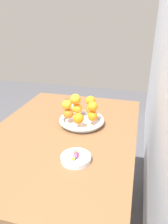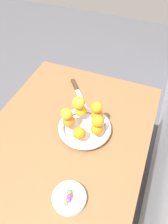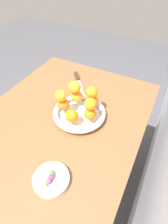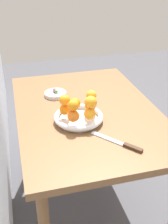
% 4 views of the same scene
% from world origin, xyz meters
% --- Properties ---
extents(ground_plane, '(6.00, 6.00, 0.00)m').
position_xyz_m(ground_plane, '(0.00, 0.00, 0.00)').
color(ground_plane, '#4C4C51').
extents(dining_table, '(1.10, 0.76, 0.74)m').
position_xyz_m(dining_table, '(0.00, 0.00, 0.65)').
color(dining_table, brown).
rests_on(dining_table, ground_plane).
extents(fruit_bowl, '(0.25, 0.25, 0.04)m').
position_xyz_m(fruit_bowl, '(-0.11, 0.07, 0.76)').
color(fruit_bowl, silver).
rests_on(fruit_bowl, dining_table).
extents(candy_dish, '(0.13, 0.13, 0.02)m').
position_xyz_m(candy_dish, '(0.21, 0.14, 0.75)').
color(candy_dish, silver).
rests_on(candy_dish, dining_table).
extents(orange_0, '(0.06, 0.06, 0.06)m').
position_xyz_m(orange_0, '(-0.17, 0.11, 0.81)').
color(orange_0, orange).
rests_on(orange_0, fruit_bowl).
extents(orange_1, '(0.06, 0.06, 0.06)m').
position_xyz_m(orange_1, '(-0.17, 0.03, 0.81)').
color(orange_1, orange).
rests_on(orange_1, fruit_bowl).
extents(orange_2, '(0.06, 0.06, 0.06)m').
position_xyz_m(orange_2, '(-0.09, 0.01, 0.81)').
color(orange_2, orange).
rests_on(orange_2, fruit_bowl).
extents(orange_3, '(0.06, 0.06, 0.06)m').
position_xyz_m(orange_3, '(-0.04, 0.08, 0.81)').
color(orange_3, orange).
rests_on(orange_3, fruit_bowl).
extents(orange_4, '(0.05, 0.05, 0.05)m').
position_xyz_m(orange_4, '(-0.09, 0.14, 0.81)').
color(orange_4, orange).
rests_on(orange_4, fruit_bowl).
extents(orange_5, '(0.05, 0.05, 0.05)m').
position_xyz_m(orange_5, '(-0.10, 0.14, 0.86)').
color(orange_5, orange).
rests_on(orange_5, orange_4).
extents(orange_6, '(0.05, 0.05, 0.05)m').
position_xyz_m(orange_6, '(-0.08, 0.00, 0.86)').
color(orange_6, orange).
rests_on(orange_6, orange_2).
extents(orange_7, '(0.06, 0.06, 0.06)m').
position_xyz_m(orange_7, '(-0.16, 0.03, 0.87)').
color(orange_7, orange).
rests_on(orange_7, orange_1).
extents(orange_8, '(0.05, 0.05, 0.05)m').
position_xyz_m(orange_8, '(-0.17, 0.11, 0.87)').
color(orange_8, orange).
rests_on(orange_8, orange_0).
extents(candy_ball_0, '(0.02, 0.02, 0.02)m').
position_xyz_m(candy_ball_0, '(0.21, 0.14, 0.77)').
color(candy_ball_0, '#C6384C').
rests_on(candy_ball_0, candy_dish).
extents(candy_ball_1, '(0.02, 0.02, 0.02)m').
position_xyz_m(candy_ball_1, '(0.23, 0.14, 0.77)').
color(candy_ball_1, '#8C4C99').
rests_on(candy_ball_1, candy_dish).
extents(candy_ball_2, '(0.02, 0.02, 0.02)m').
position_xyz_m(candy_ball_2, '(0.24, 0.14, 0.77)').
color(candy_ball_2, gold).
rests_on(candy_ball_2, candy_dish).
extents(candy_ball_3, '(0.02, 0.02, 0.02)m').
position_xyz_m(candy_ball_3, '(0.20, 0.13, 0.77)').
color(candy_ball_3, '#4C9947').
rests_on(candy_ball_3, candy_dish).
extents(knife, '(0.21, 0.18, 0.01)m').
position_xyz_m(knife, '(-0.35, -0.06, 0.75)').
color(knife, '#3F2819').
rests_on(knife, dining_table).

